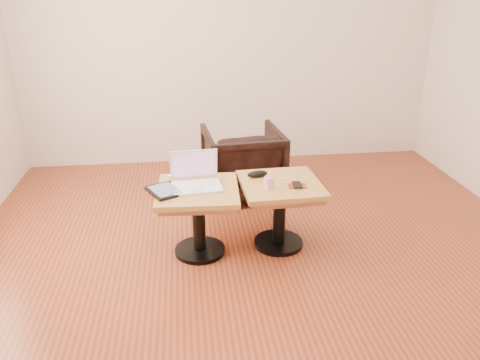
{
  "coord_description": "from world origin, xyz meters",
  "views": [
    {
      "loc": [
        -0.53,
        -2.85,
        1.91
      ],
      "look_at": [
        -0.15,
        0.24,
        0.58
      ],
      "focal_mm": 35.0,
      "sensor_mm": 36.0,
      "label": 1
    }
  ],
  "objects": [
    {
      "name": "side_table_right",
      "position": [
        0.16,
        0.27,
        0.4
      ],
      "size": [
        0.61,
        0.61,
        0.53
      ],
      "rotation": [
        0.0,
        0.0,
        0.04
      ],
      "color": "black",
      "rests_on": "ground"
    },
    {
      "name": "phone_on_sleeve",
      "position": [
        0.27,
        0.19,
        0.54
      ],
      "size": [
        0.14,
        0.12,
        0.02
      ],
      "rotation": [
        0.0,
        0.0,
        -0.07
      ],
      "color": "maroon",
      "rests_on": "side_table_right"
    },
    {
      "name": "charging_adapter",
      "position": [
        -0.65,
        0.47,
        0.54
      ],
      "size": [
        0.04,
        0.04,
        0.02
      ],
      "primitive_type": "cube",
      "rotation": [
        0.0,
        0.0,
        0.27
      ],
      "color": "white",
      "rests_on": "side_table_left"
    },
    {
      "name": "armchair",
      "position": [
        0.01,
        1.26,
        0.33
      ],
      "size": [
        0.76,
        0.78,
        0.66
      ],
      "primitive_type": "imported",
      "rotation": [
        0.0,
        0.0,
        3.23
      ],
      "color": "black",
      "rests_on": "ground"
    },
    {
      "name": "glasses_case",
      "position": [
        0.01,
        0.4,
        0.56
      ],
      "size": [
        0.17,
        0.1,
        0.05
      ],
      "primitive_type": "ellipsoid",
      "rotation": [
        0.0,
        0.0,
        0.2
      ],
      "color": "black",
      "rests_on": "side_table_right"
    },
    {
      "name": "striped_cup",
      "position": [
        0.06,
        0.17,
        0.58
      ],
      "size": [
        0.09,
        0.09,
        0.09
      ],
      "primitive_type": "cylinder",
      "rotation": [
        0.0,
        0.0,
        -0.31
      ],
      "color": "#D23274",
      "rests_on": "side_table_right"
    },
    {
      "name": "tablet",
      "position": [
        -0.69,
        0.21,
        0.54
      ],
      "size": [
        0.31,
        0.33,
        0.02
      ],
      "rotation": [
        0.0,
        0.0,
        0.47
      ],
      "color": "black",
      "rests_on": "side_table_left"
    },
    {
      "name": "laptop",
      "position": [
        -0.46,
        0.29,
        0.58
      ],
      "size": [
        0.37,
        0.31,
        0.25
      ],
      "rotation": [
        0.0,
        0.0,
        0.09
      ],
      "color": "white",
      "rests_on": "side_table_left"
    },
    {
      "name": "room_shell",
      "position": [
        0.0,
        0.0,
        1.35
      ],
      "size": [
        4.52,
        4.52,
        2.71
      ],
      "color": "maroon",
      "rests_on": "ground"
    },
    {
      "name": "earbuds_tangle",
      "position": [
        0.19,
        0.33,
        0.54
      ],
      "size": [
        0.07,
        0.05,
        0.01
      ],
      "color": "white",
      "rests_on": "side_table_right"
    },
    {
      "name": "side_table_left",
      "position": [
        -0.46,
        0.24,
        0.4
      ],
      "size": [
        0.62,
        0.62,
        0.53
      ],
      "rotation": [
        0.0,
        0.0,
        -0.06
      ],
      "color": "black",
      "rests_on": "ground"
    }
  ]
}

